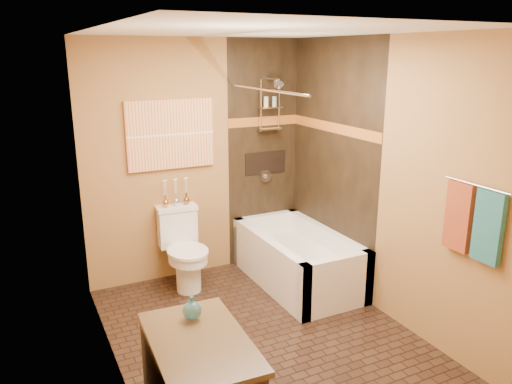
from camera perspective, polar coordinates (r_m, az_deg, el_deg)
floor at (r=4.47m, az=0.68°, el=-16.03°), size 3.00×3.00×0.00m
wall_left at (r=3.60m, az=-16.54°, el=-2.81°), size 0.02×3.00×2.50m
wall_right at (r=4.61m, az=14.12°, el=1.41°), size 0.02×3.00×2.50m
wall_back at (r=5.30m, az=-6.71°, el=3.60°), size 2.40×0.02×2.50m
wall_front at (r=2.79m, az=15.11°, el=-8.14°), size 2.40×0.02×2.50m
ceiling at (r=3.81m, az=0.81°, el=17.94°), size 3.00×3.00×0.00m
alcove_tile_back at (r=5.59m, az=0.83°, el=4.34°), size 0.85×0.01×2.50m
alcove_tile_right at (r=5.18m, az=8.67°, el=3.25°), size 0.01×1.50×2.50m
mosaic_band_back at (r=5.52m, az=0.90°, el=8.09°), size 0.85×0.01×0.10m
mosaic_band_right at (r=5.11m, az=8.75°, el=7.30°), size 0.01×1.50×0.10m
alcove_niche at (r=5.62m, az=1.09°, el=3.35°), size 0.50×0.01×0.25m
shower_fixtures at (r=5.44m, az=1.63°, el=8.46°), size 0.24×0.33×1.16m
curtain_rod at (r=4.66m, az=0.94°, el=11.63°), size 0.03×1.55×0.03m
towel_bar at (r=3.82m, az=23.91°, el=0.68°), size 0.02×0.55×0.02m
towel_teal at (r=3.83m, az=25.03°, el=-3.67°), size 0.05×0.22×0.52m
towel_rust at (r=3.98m, az=22.15°, el=-2.61°), size 0.05×0.22×0.52m
sunset_painting at (r=5.13m, az=-9.73°, el=6.50°), size 0.90×0.04×0.70m
vanity_mirror at (r=2.59m, az=-12.67°, el=-3.91°), size 0.01×1.00×0.90m
bathtub at (r=5.30m, az=4.73°, el=-8.07°), size 0.80×1.50×0.55m
toilet at (r=5.19m, az=-8.27°, el=-6.40°), size 0.43×0.63×0.82m
teal_bottle at (r=3.13m, az=-7.32°, el=-13.03°), size 0.14×0.14×0.18m
bud_vases at (r=5.18m, az=-9.16°, el=0.04°), size 0.28×0.06×0.28m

